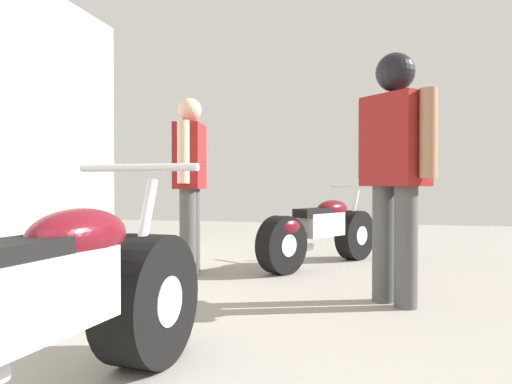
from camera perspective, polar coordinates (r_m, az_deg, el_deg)
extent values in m
plane|color=gray|center=(3.40, -1.62, -14.08)|extent=(15.78, 15.78, 0.00)
cylinder|color=black|center=(2.54, -12.34, -11.90)|extent=(0.31, 0.66, 0.64)
cylinder|color=silver|center=(2.54, -12.34, -11.90)|extent=(0.28, 0.27, 0.24)
cube|color=silver|center=(1.93, -23.59, -10.64)|extent=(0.30, 0.66, 0.28)
ellipsoid|color=#5B0F19|center=(2.07, -19.54, -4.79)|extent=(0.31, 0.54, 0.22)
cylinder|color=silver|center=(2.45, -12.84, -5.25)|extent=(0.08, 0.26, 0.58)
cylinder|color=silver|center=(2.41, -13.37, 2.72)|extent=(0.62, 0.10, 0.04)
cylinder|color=black|center=(5.93, 11.22, -4.83)|extent=(0.46, 0.58, 0.57)
cylinder|color=silver|center=(5.93, 11.22, -4.83)|extent=(0.28, 0.29, 0.22)
cylinder|color=black|center=(4.90, 2.98, -6.04)|extent=(0.46, 0.58, 0.57)
cylinder|color=silver|center=(4.90, 2.98, -6.04)|extent=(0.28, 0.29, 0.22)
cube|color=silver|center=(5.38, 7.50, -3.70)|extent=(0.48, 0.60, 0.25)
ellipsoid|color=#5B0F19|center=(5.53, 8.71, -1.92)|extent=(0.44, 0.51, 0.20)
cube|color=black|center=(5.25, 6.46, -2.36)|extent=(0.39, 0.47, 0.09)
ellipsoid|color=#5B0F19|center=(4.91, 3.32, -3.94)|extent=(0.40, 0.45, 0.21)
cylinder|color=silver|center=(5.87, 11.04, -2.28)|extent=(0.16, 0.21, 0.52)
cylinder|color=silver|center=(5.84, 10.86, 0.67)|extent=(0.49, 0.32, 0.03)
cylinder|color=silver|center=(5.28, 4.67, -6.47)|extent=(0.32, 0.46, 0.08)
cylinder|color=#4C4C4C|center=(4.87, -7.79, -4.54)|extent=(0.18, 0.18, 0.83)
cylinder|color=#4C4C4C|center=(5.07, -7.29, -4.32)|extent=(0.18, 0.18, 0.83)
cube|color=maroon|center=(4.96, -7.55, 4.05)|extent=(0.31, 0.49, 0.64)
cylinder|color=beige|center=(4.68, -8.30, 4.55)|extent=(0.13, 0.13, 0.58)
cylinder|color=beige|center=(5.24, -6.89, 4.18)|extent=(0.13, 0.13, 0.58)
sphere|color=beige|center=(5.00, -7.57, 9.27)|extent=(0.23, 0.23, 0.23)
cylinder|color=#4C4C4C|center=(3.72, 16.73, -6.03)|extent=(0.23, 0.23, 0.86)
cylinder|color=#4C4C4C|center=(3.87, 14.35, -5.75)|extent=(0.23, 0.23, 0.86)
cube|color=maroon|center=(3.78, 15.57, 5.68)|extent=(0.52, 0.52, 0.66)
cylinder|color=#9E7051|center=(3.58, 19.08, 6.36)|extent=(0.17, 0.17, 0.61)
cylinder|color=#9E7051|center=(3.99, 12.43, 5.84)|extent=(0.17, 0.17, 0.61)
sphere|color=black|center=(3.85, 15.60, 12.74)|extent=(0.24, 0.24, 0.24)
sphere|color=black|center=(3.85, 15.61, 13.01)|extent=(0.28, 0.28, 0.28)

